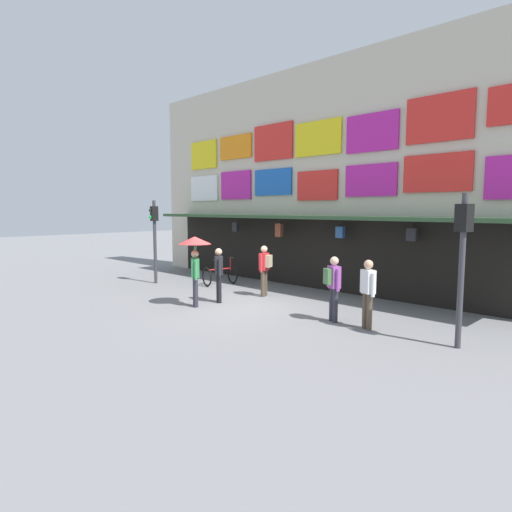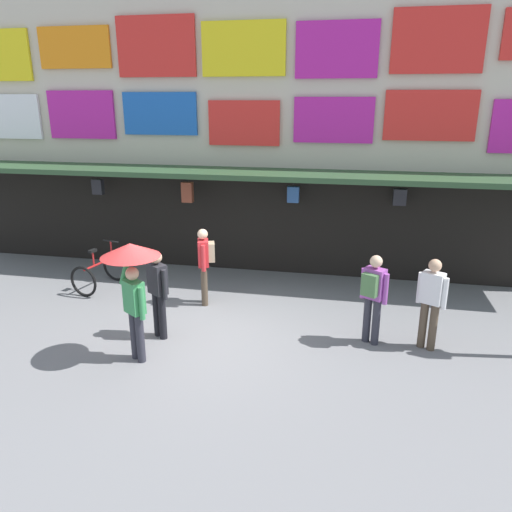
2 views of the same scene
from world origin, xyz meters
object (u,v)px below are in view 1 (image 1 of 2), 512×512
traffic_light_far (463,246)px  pedestrian_in_yellow (219,272)px  pedestrian_in_blue (265,267)px  pedestrian_in_purple (333,284)px  bicycle_parked (220,275)px  pedestrian_with_umbrella (195,251)px  traffic_light_near (154,228)px  pedestrian_in_green (368,290)px

traffic_light_far → pedestrian_in_yellow: size_ratio=1.90×
pedestrian_in_blue → pedestrian_in_purple: bearing=-18.3°
bicycle_parked → pedestrian_in_yellow: 3.13m
traffic_light_far → pedestrian_with_umbrella: traffic_light_far is taller
bicycle_parked → pedestrian_in_purple: (6.15, -1.52, 0.59)m
traffic_light_near → pedestrian_in_yellow: size_ratio=1.90×
bicycle_parked → pedestrian_with_umbrella: bearing=-52.2°
traffic_light_near → pedestrian_in_green: traffic_light_near is taller
pedestrian_with_umbrella → pedestrian_in_blue: 2.65m
traffic_light_far → pedestrian_in_purple: (-3.08, -0.06, -1.16)m
traffic_light_far → bicycle_parked: traffic_light_far is taller
pedestrian_in_green → pedestrian_in_yellow: (-4.83, -0.52, 0.00)m
traffic_light_near → bicycle_parked: (2.11, 1.48, -1.75)m
bicycle_parked → pedestrian_in_blue: (2.68, -0.38, 0.59)m
bicycle_parked → pedestrian_in_yellow: size_ratio=0.76×
traffic_light_near → pedestrian_in_yellow: bearing=-7.2°
pedestrian_in_green → pedestrian_in_yellow: same height
traffic_light_far → pedestrian_in_purple: traffic_light_far is taller
bicycle_parked → pedestrian_in_green: 7.31m
pedestrian_with_umbrella → pedestrian_in_purple: (3.89, 1.38, -0.66)m
traffic_light_near → pedestrian_in_yellow: 4.61m
pedestrian_in_yellow → bicycle_parked: bearing=138.5°
pedestrian_in_yellow → pedestrian_with_umbrella: bearing=-93.4°
bicycle_parked → pedestrian_in_green: size_ratio=0.76×
pedestrian_with_umbrella → pedestrian_in_purple: size_ratio=1.24×
traffic_light_far → pedestrian_in_green: traffic_light_far is taller
traffic_light_near → pedestrian_with_umbrella: traffic_light_near is taller
traffic_light_far → bicycle_parked: size_ratio=2.49×
bicycle_parked → pedestrian_in_purple: 6.36m
pedestrian_in_green → pedestrian_in_purple: (-0.99, -0.00, 0.04)m
traffic_light_far → pedestrian_in_green: (-2.09, -0.06, -1.19)m
bicycle_parked → pedestrian_with_umbrella: 3.89m
traffic_light_near → pedestrian_in_purple: (8.26, -0.04, -1.16)m
pedestrian_in_purple → traffic_light_far: bearing=1.1°
pedestrian_with_umbrella → pedestrian_in_green: (4.88, 1.39, -0.69)m
pedestrian_in_blue → pedestrian_in_green: (4.45, -1.14, -0.04)m
pedestrian_in_blue → pedestrian_with_umbrella: bearing=-99.6°
bicycle_parked → pedestrian_in_purple: pedestrian_in_purple is taller
traffic_light_far → pedestrian_with_umbrella: (-6.97, -1.44, -0.50)m
traffic_light_near → pedestrian_in_green: 9.32m
bicycle_parked → pedestrian_in_green: (7.13, -1.52, 0.55)m
pedestrian_in_purple → pedestrian_in_blue: bearing=161.7°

